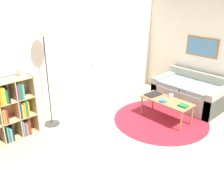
% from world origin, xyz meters
% --- Properties ---
extents(ground_plane, '(14.00, 14.00, 0.00)m').
position_xyz_m(ground_plane, '(0.00, 0.00, 0.00)').
color(ground_plane, tan).
extents(wall_back, '(7.78, 0.11, 2.60)m').
position_xyz_m(wall_back, '(0.00, 2.79, 1.29)').
color(wall_back, silver).
rests_on(wall_back, ground_plane).
extents(wall_right, '(0.08, 5.76, 2.60)m').
position_xyz_m(wall_right, '(2.42, 1.38, 1.30)').
color(wall_right, silver).
rests_on(wall_right, ground_plane).
extents(rug, '(1.94, 1.94, 0.01)m').
position_xyz_m(rug, '(0.86, 1.15, 0.00)').
color(rug, maroon).
rests_on(rug, ground_plane).
extents(bookshelf, '(0.97, 0.34, 1.11)m').
position_xyz_m(bookshelf, '(-1.73, 2.57, 0.54)').
color(bookshelf, tan).
rests_on(bookshelf, ground_plane).
extents(floor_lamp, '(0.30, 0.30, 1.85)m').
position_xyz_m(floor_lamp, '(-0.89, 2.53, 1.48)').
color(floor_lamp, '#333333').
rests_on(floor_lamp, ground_plane).
extents(couch, '(0.92, 1.51, 0.73)m').
position_xyz_m(couch, '(1.97, 1.15, 0.28)').
color(couch, gray).
rests_on(couch, ground_plane).
extents(coffee_table, '(0.46, 1.05, 0.44)m').
position_xyz_m(coffee_table, '(0.94, 1.10, 0.39)').
color(coffee_table, '#996B42').
rests_on(coffee_table, ground_plane).
extents(laptop, '(0.36, 0.26, 0.02)m').
position_xyz_m(laptop, '(0.95, 1.45, 0.45)').
color(laptop, black).
rests_on(laptop, coffee_table).
extents(bowl, '(0.14, 0.14, 0.04)m').
position_xyz_m(bowl, '(0.81, 1.09, 0.46)').
color(bowl, teal).
rests_on(bowl, coffee_table).
extents(book_stack_on_table, '(0.14, 0.18, 0.03)m').
position_xyz_m(book_stack_on_table, '(0.92, 0.70, 0.46)').
color(book_stack_on_table, '#196B38').
rests_on(book_stack_on_table, coffee_table).
extents(cup, '(0.08, 0.08, 0.08)m').
position_xyz_m(cup, '(1.10, 1.11, 0.48)').
color(cup, white).
rests_on(cup, coffee_table).
extents(vase_on_shelf, '(0.12, 0.12, 0.14)m').
position_xyz_m(vase_on_shelf, '(-1.35, 2.57, 1.18)').
color(vase_on_shelf, '#B7B2A8').
rests_on(vase_on_shelf, bookshelf).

